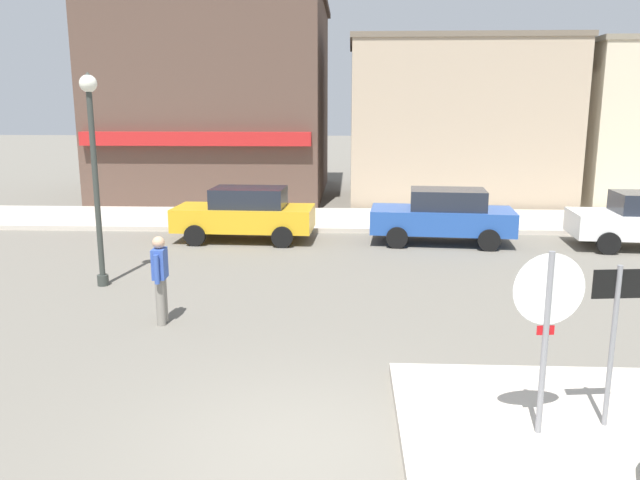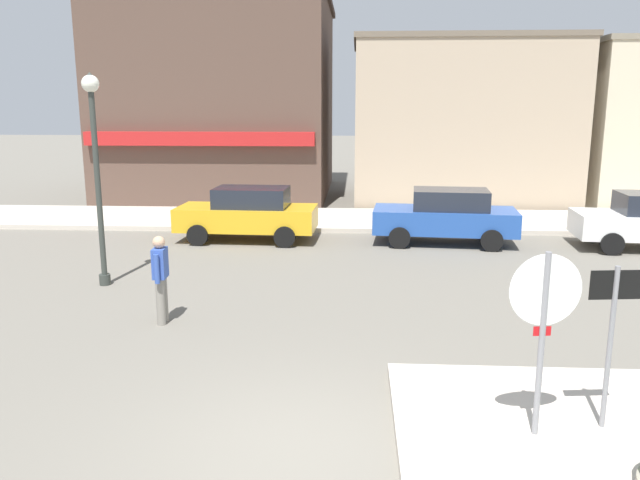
{
  "view_description": "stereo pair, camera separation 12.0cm",
  "coord_description": "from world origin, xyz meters",
  "px_view_note": "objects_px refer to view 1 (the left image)",
  "views": [
    {
      "loc": [
        0.46,
        -6.42,
        3.84
      ],
      "look_at": [
        -0.07,
        4.5,
        1.5
      ],
      "focal_mm": 35.0,
      "sensor_mm": 36.0,
      "label": 1
    },
    {
      "loc": [
        0.58,
        -6.41,
        3.84
      ],
      "look_at": [
        -0.07,
        4.5,
        1.5
      ],
      "focal_mm": 35.0,
      "sensor_mm": 36.0,
      "label": 2
    }
  ],
  "objects_px": {
    "lamp_post": "(93,150)",
    "one_way_sign": "(614,330)",
    "pedestrian_crossing_near": "(160,277)",
    "parked_car_nearest": "(245,213)",
    "stop_sign": "(547,320)",
    "parked_car_second": "(443,215)"
  },
  "relations": [
    {
      "from": "one_way_sign",
      "to": "lamp_post",
      "type": "distance_m",
      "value": 10.48
    },
    {
      "from": "parked_car_second",
      "to": "lamp_post",
      "type": "bearing_deg",
      "value": -149.47
    },
    {
      "from": "parked_car_nearest",
      "to": "pedestrian_crossing_near",
      "type": "distance_m",
      "value": 7.21
    },
    {
      "from": "stop_sign",
      "to": "lamp_post",
      "type": "distance_m",
      "value": 9.92
    },
    {
      "from": "stop_sign",
      "to": "one_way_sign",
      "type": "bearing_deg",
      "value": 14.09
    },
    {
      "from": "lamp_post",
      "to": "pedestrian_crossing_near",
      "type": "relative_size",
      "value": 2.82
    },
    {
      "from": "one_way_sign",
      "to": "pedestrian_crossing_near",
      "type": "distance_m",
      "value": 7.38
    },
    {
      "from": "parked_car_second",
      "to": "pedestrian_crossing_near",
      "type": "relative_size",
      "value": 2.57
    },
    {
      "from": "parked_car_nearest",
      "to": "stop_sign",
      "type": "bearing_deg",
      "value": -64.64
    },
    {
      "from": "stop_sign",
      "to": "pedestrian_crossing_near",
      "type": "xyz_separation_m",
      "value": [
        -5.57,
        3.85,
        -0.65
      ]
    },
    {
      "from": "lamp_post",
      "to": "one_way_sign",
      "type": "bearing_deg",
      "value": -35.45
    },
    {
      "from": "parked_car_second",
      "to": "pedestrian_crossing_near",
      "type": "height_order",
      "value": "pedestrian_crossing_near"
    },
    {
      "from": "one_way_sign",
      "to": "parked_car_nearest",
      "type": "xyz_separation_m",
      "value": [
        -6.07,
        10.85,
        -0.52
      ]
    },
    {
      "from": "pedestrian_crossing_near",
      "to": "parked_car_nearest",
      "type": "bearing_deg",
      "value": 87.4
    },
    {
      "from": "lamp_post",
      "to": "parked_car_nearest",
      "type": "relative_size",
      "value": 1.12
    },
    {
      "from": "pedestrian_crossing_near",
      "to": "one_way_sign",
      "type": "bearing_deg",
      "value": -29.64
    },
    {
      "from": "lamp_post",
      "to": "pedestrian_crossing_near",
      "type": "distance_m",
      "value": 3.75
    },
    {
      "from": "one_way_sign",
      "to": "lamp_post",
      "type": "height_order",
      "value": "lamp_post"
    },
    {
      "from": "stop_sign",
      "to": "pedestrian_crossing_near",
      "type": "relative_size",
      "value": 1.43
    },
    {
      "from": "parked_car_second",
      "to": "parked_car_nearest",
      "type": "bearing_deg",
      "value": 179.1
    },
    {
      "from": "parked_car_nearest",
      "to": "one_way_sign",
      "type": "bearing_deg",
      "value": -60.75
    },
    {
      "from": "lamp_post",
      "to": "parked_car_second",
      "type": "distance_m",
      "value": 9.6
    }
  ]
}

